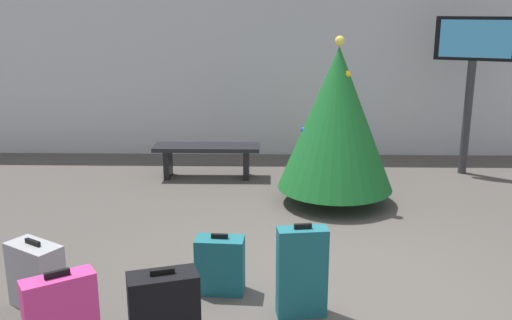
# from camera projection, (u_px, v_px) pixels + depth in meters

# --- Properties ---
(ground_plane) EXTENTS (16.00, 16.00, 0.00)m
(ground_plane) POSITION_uv_depth(u_px,v_px,m) (335.00, 282.00, 5.18)
(ground_plane) COLOR #514C47
(back_wall) EXTENTS (16.00, 0.20, 3.02)m
(back_wall) POSITION_uv_depth(u_px,v_px,m) (306.00, 64.00, 9.34)
(back_wall) COLOR silver
(back_wall) RESTS_ON ground_plane
(holiday_tree) EXTENTS (1.44, 1.44, 2.09)m
(holiday_tree) POSITION_uv_depth(u_px,v_px,m) (337.00, 119.00, 6.99)
(holiday_tree) COLOR #4C3319
(holiday_tree) RESTS_ON ground_plane
(flight_info_kiosk) EXTENTS (1.04, 0.46, 2.29)m
(flight_info_kiosk) POSITION_uv_depth(u_px,v_px,m) (472.00, 62.00, 8.15)
(flight_info_kiosk) COLOR #333338
(flight_info_kiosk) RESTS_ON ground_plane
(waiting_bench) EXTENTS (1.53, 0.44, 0.48)m
(waiting_bench) POSITION_uv_depth(u_px,v_px,m) (207.00, 153.00, 8.27)
(waiting_bench) COLOR black
(waiting_bench) RESTS_ON ground_plane
(suitcase_0) EXTENTS (0.55, 0.38, 0.64)m
(suitcase_0) POSITION_uv_depth(u_px,v_px,m) (164.00, 312.00, 4.09)
(suitcase_0) COLOR black
(suitcase_0) RESTS_ON ground_plane
(suitcase_2) EXTENTS (0.53, 0.46, 0.60)m
(suitcase_2) POSITION_uv_depth(u_px,v_px,m) (36.00, 276.00, 4.69)
(suitcase_2) COLOR #9EA0A5
(suitcase_2) RESTS_ON ground_plane
(suitcase_3) EXTENTS (0.43, 0.25, 0.54)m
(suitcase_3) POSITION_uv_depth(u_px,v_px,m) (220.00, 265.00, 4.95)
(suitcase_3) COLOR #19606B
(suitcase_3) RESTS_ON ground_plane
(suitcase_4) EXTENTS (0.41, 0.22, 0.79)m
(suitcase_4) POSITION_uv_depth(u_px,v_px,m) (302.00, 272.00, 4.54)
(suitcase_4) COLOR #19606B
(suitcase_4) RESTS_ON ground_plane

